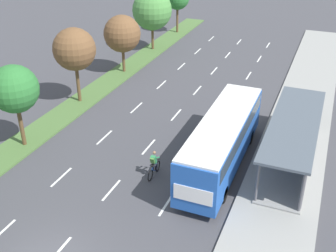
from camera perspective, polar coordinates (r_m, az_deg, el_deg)
name	(u,v)px	position (r m, az deg, el deg)	size (l,w,h in m)	color
median_strip	(105,84)	(39.12, -8.61, 5.63)	(2.60, 52.00, 0.12)	#4C7038
sidewalk_right	(301,117)	(34.32, 17.71, 1.21)	(4.50, 52.00, 0.15)	gray
lane_divider_left	(137,108)	(34.42, -4.33, 2.52)	(0.14, 44.52, 0.01)	white
lane_divider_center	(176,115)	(33.15, 1.12, 1.54)	(0.14, 44.52, 0.01)	white
lane_divider_right	(219,123)	(32.21, 6.94, 0.47)	(0.14, 44.52, 0.01)	white
bus_shelter	(297,138)	(27.35, 17.24, -1.64)	(2.90, 10.91, 2.86)	gray
bus	(223,138)	(26.04, 7.48, -1.58)	(2.54, 11.29, 3.37)	#2356B2
cyclist	(154,165)	(25.54, -1.95, -5.34)	(0.46, 1.82, 1.71)	black
median_tree_second	(14,89)	(28.85, -20.27, 4.74)	(3.19, 3.19, 5.74)	brown
median_tree_third	(74,49)	(34.50, -12.69, 10.17)	(3.44, 3.44, 6.21)	brown
median_tree_fourth	(122,34)	(40.77, -6.29, 12.42)	(3.54, 3.54, 5.55)	brown
median_tree_fifth	(152,10)	(47.33, -2.19, 15.56)	(4.35, 4.35, 6.56)	brown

